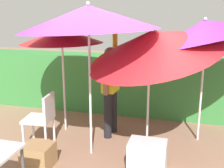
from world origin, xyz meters
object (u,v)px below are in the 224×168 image
at_px(umbrella_orange, 152,43).
at_px(cooler_box, 147,157).
at_px(umbrella_rainbow, 88,18).
at_px(person_vendor, 111,85).
at_px(umbrella_yellow, 205,31).
at_px(crate_cardboard, 38,155).
at_px(chair_plastic, 42,117).
at_px(umbrella_navy, 62,36).

distance_m(umbrella_orange, cooler_box, 1.65).
height_order(umbrella_rainbow, person_vendor, umbrella_rainbow).
bearing_deg(umbrella_rainbow, umbrella_yellow, 29.13).
distance_m(umbrella_rainbow, crate_cardboard, 2.10).
bearing_deg(person_vendor, umbrella_yellow, 5.28).
bearing_deg(umbrella_orange, chair_plastic, -169.29).
xyz_separation_m(umbrella_navy, chair_plastic, (-0.08, -0.70, -1.26)).
bearing_deg(crate_cardboard, umbrella_rainbow, 43.40).
bearing_deg(umbrella_rainbow, chair_plastic, 176.42).
relative_size(umbrella_rainbow, umbrella_navy, 1.19).
relative_size(chair_plastic, crate_cardboard, 2.17).
bearing_deg(person_vendor, umbrella_orange, -27.14).
relative_size(umbrella_rainbow, person_vendor, 1.23).
bearing_deg(umbrella_navy, chair_plastic, -96.89).
bearing_deg(person_vendor, umbrella_rainbow, -98.11).
distance_m(umbrella_orange, chair_plastic, 2.14).
relative_size(umbrella_rainbow, umbrella_orange, 0.99).
relative_size(umbrella_yellow, person_vendor, 1.27).
distance_m(chair_plastic, cooler_box, 1.85).
distance_m(umbrella_rainbow, umbrella_yellow, 1.88).
bearing_deg(crate_cardboard, umbrella_yellow, 33.50).
bearing_deg(chair_plastic, person_vendor, 36.35).
bearing_deg(umbrella_navy, umbrella_orange, -12.74).
height_order(umbrella_yellow, chair_plastic, umbrella_yellow).
bearing_deg(person_vendor, umbrella_navy, -178.95).
height_order(umbrella_rainbow, crate_cardboard, umbrella_rainbow).
distance_m(umbrella_yellow, cooler_box, 2.17).
bearing_deg(umbrella_orange, umbrella_navy, 167.26).
xyz_separation_m(umbrella_yellow, crate_cardboard, (-2.24, -1.48, -1.71)).
relative_size(umbrella_orange, umbrella_yellow, 0.98).
relative_size(umbrella_orange, person_vendor, 1.24).
xyz_separation_m(umbrella_rainbow, person_vendor, (0.11, 0.77, -1.16)).
bearing_deg(chair_plastic, umbrella_orange, 10.71).
distance_m(chair_plastic, crate_cardboard, 0.76).
xyz_separation_m(person_vendor, chair_plastic, (-0.97, -0.72, -0.42)).
bearing_deg(umbrella_orange, crate_cardboard, -147.10).
height_order(umbrella_orange, chair_plastic, umbrella_orange).
distance_m(umbrella_rainbow, chair_plastic, 1.81).
xyz_separation_m(umbrella_yellow, umbrella_navy, (-2.41, -0.16, -0.11)).
xyz_separation_m(umbrella_rainbow, umbrella_navy, (-0.78, 0.75, -0.33)).
bearing_deg(umbrella_navy, crate_cardboard, -82.48).
height_order(umbrella_orange, umbrella_yellow, umbrella_yellow).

